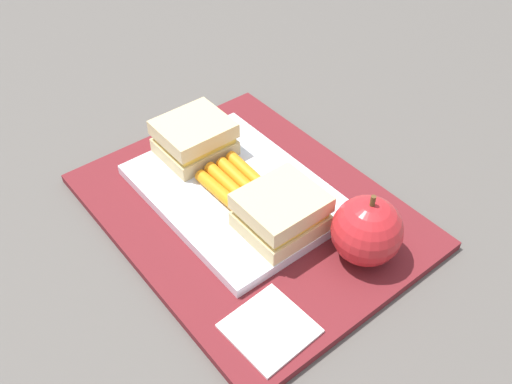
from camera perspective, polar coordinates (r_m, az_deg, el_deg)
name	(u,v)px	position (r m, az deg, el deg)	size (l,w,h in m)	color
ground_plane	(249,213)	(0.63, -0.71, -2.18)	(2.40, 2.40, 0.00)	#56514C
lunchbag_mat	(249,210)	(0.62, -0.72, -1.86)	(0.36, 0.28, 0.01)	maroon
food_tray	(235,191)	(0.63, -2.13, 0.11)	(0.23, 0.17, 0.01)	white
sandwich_half_left	(194,138)	(0.66, -6.30, 5.48)	(0.07, 0.08, 0.04)	#DBC189
sandwich_half_right	(281,212)	(0.57, 2.56, -2.04)	(0.07, 0.08, 0.04)	#DBC189
carrot_sticks_bundle	(235,183)	(0.62, -2.16, 0.93)	(0.08, 0.06, 0.02)	orange
apple	(367,231)	(0.56, 11.21, -3.89)	(0.07, 0.07, 0.08)	red
paper_napkin	(270,328)	(0.52, 1.40, -13.70)	(0.07, 0.07, 0.00)	white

